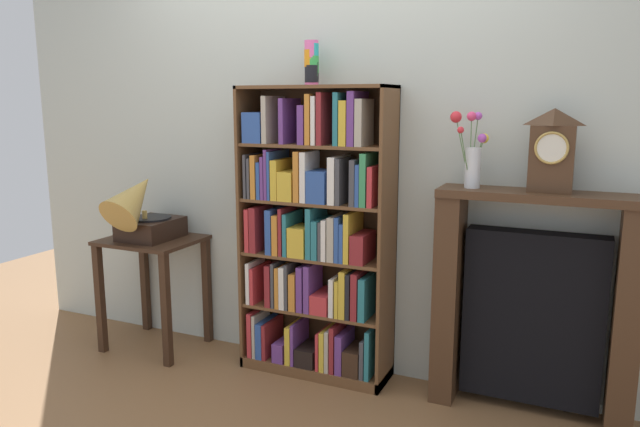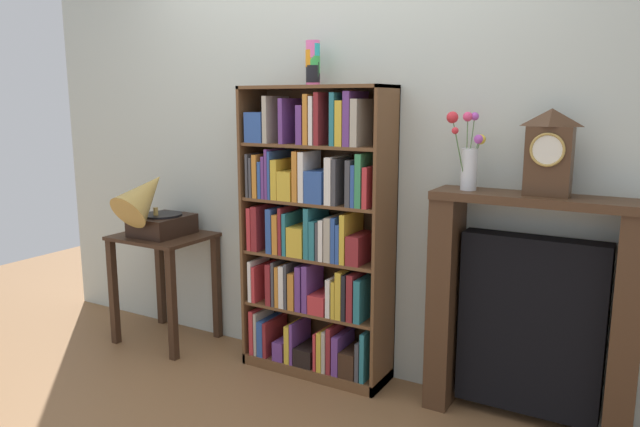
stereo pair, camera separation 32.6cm
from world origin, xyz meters
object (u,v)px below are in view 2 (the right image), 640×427
object	(u,v)px
bookshelf	(315,243)
cup_stack	(313,63)
fireplace_mantel	(530,313)
mantel_clock	(549,153)
gramophone	(152,207)
side_table_left	(164,262)
flower_vase	(468,155)

from	to	relation	value
bookshelf	cup_stack	distance (m)	0.98
fireplace_mantel	mantel_clock	xyz separation A→B (m)	(0.04, -0.02, 0.76)
gramophone	mantel_clock	xyz separation A→B (m)	(2.26, 0.19, 0.41)
bookshelf	cup_stack	world-z (taller)	cup_stack
side_table_left	fireplace_mantel	distance (m)	2.22
bookshelf	side_table_left	distance (m)	1.09
bookshelf	side_table_left	xyz separation A→B (m)	(-1.06, -0.09, -0.23)
cup_stack	flower_vase	xyz separation A→B (m)	(0.87, -0.02, -0.45)
bookshelf	flower_vase	xyz separation A→B (m)	(0.83, 0.02, 0.52)
bookshelf	side_table_left	bearing A→B (deg)	-175.34
bookshelf	cup_stack	xyz separation A→B (m)	(-0.04, 0.05, 0.97)
bookshelf	mantel_clock	distance (m)	1.31
flower_vase	mantel_clock	bearing A→B (deg)	-0.52
side_table_left	mantel_clock	xyz separation A→B (m)	(2.26, 0.11, 0.78)
cup_stack	gramophone	world-z (taller)	cup_stack
mantel_clock	gramophone	bearing A→B (deg)	-175.21
bookshelf	mantel_clock	size ratio (longest dim) A/B	4.17
gramophone	flower_vase	xyz separation A→B (m)	(1.90, 0.19, 0.38)
fireplace_mantel	mantel_clock	size ratio (longest dim) A/B	2.88
fireplace_mantel	flower_vase	bearing A→B (deg)	-176.67
cup_stack	fireplace_mantel	size ratio (longest dim) A/B	0.21
side_table_left	bookshelf	bearing A→B (deg)	4.66
flower_vase	bookshelf	bearing A→B (deg)	-178.43
bookshelf	gramophone	world-z (taller)	bookshelf
bookshelf	gramophone	distance (m)	1.09
cup_stack	mantel_clock	xyz separation A→B (m)	(1.23, -0.03, -0.42)
bookshelf	flower_vase	size ratio (longest dim) A/B	4.37
gramophone	mantel_clock	bearing A→B (deg)	4.79
side_table_left	mantel_clock	bearing A→B (deg)	2.70
bookshelf	side_table_left	size ratio (longest dim) A/B	2.30
side_table_left	mantel_clock	world-z (taller)	mantel_clock
cup_stack	fireplace_mantel	bearing A→B (deg)	-0.27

